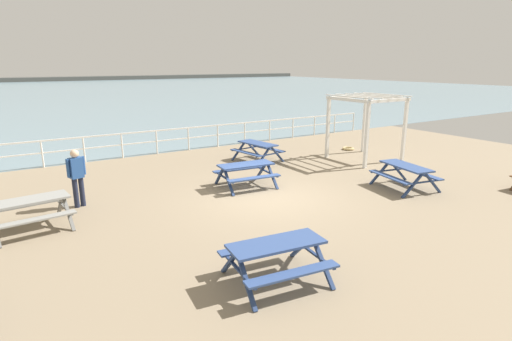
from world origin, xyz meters
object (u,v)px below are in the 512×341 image
Objects in this scene: picnic_table_mid_centre at (258,147)px; visitor at (77,174)px; picnic_table_near_right at (246,169)px; picnic_table_near_left at (276,252)px; picnic_table_seaward at (406,171)px; picnic_table_far_right at (29,207)px; lattice_pergola at (367,112)px.

picnic_table_mid_centre is 7.55m from visitor.
picnic_table_near_right and picnic_table_mid_centre have the same top height.
picnic_table_near_left is 0.99× the size of picnic_table_mid_centre.
picnic_table_seaward is at bearing -127.76° from visitor.
visitor is (-7.29, -1.97, 0.36)m from picnic_table_mid_centre.
picnic_table_near_left is at bearing -60.63° from picnic_table_far_right.
picnic_table_far_right is at bearing 86.33° from picnic_table_seaward.
picnic_table_seaward is 0.76× the size of lattice_pergola.
picnic_table_mid_centre is 4.75m from lattice_pergola.
picnic_table_seaward is 10.03m from visitor.
lattice_pergola is at bearing 12.34° from picnic_table_near_right.
picnic_table_seaward is at bearing 27.19° from picnic_table_near_left.
picnic_table_mid_centre is (2.28, 2.85, 0.00)m from picnic_table_near_right.
visitor is at bearing 117.54° from picnic_table_near_left.
picnic_table_mid_centre is 9.13m from picnic_table_far_right.
lattice_pergola is at bearing 41.87° from picnic_table_near_left.
picnic_table_mid_centre is at bearing -90.23° from visitor.
picnic_table_near_left and picnic_table_far_right have the same top height.
picnic_table_seaward is at bearing -169.35° from picnic_table_mid_centre.
picnic_table_seaward is at bearing -20.07° from picnic_table_far_right.
picnic_table_mid_centre is 0.74× the size of lattice_pergola.
picnic_table_near_left is at bearing -174.89° from visitor.
visitor reaches higher than picnic_table_near_left.
picnic_table_near_left is 6.38m from picnic_table_far_right.
picnic_table_near_left is at bearing -145.00° from lattice_pergola.
picnic_table_near_right is at bearing 71.38° from picnic_table_near_left.
visitor reaches higher than picnic_table_near_right.
visitor is (1.31, 1.13, 0.36)m from picnic_table_far_right.
picnic_table_far_right is (-3.68, 5.22, 0.00)m from picnic_table_near_left.
picnic_table_near_right and picnic_table_far_right have the same top height.
lattice_pergola is (2.02, 3.67, 1.41)m from picnic_table_seaward.
picnic_table_far_right is 1.17× the size of visitor.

